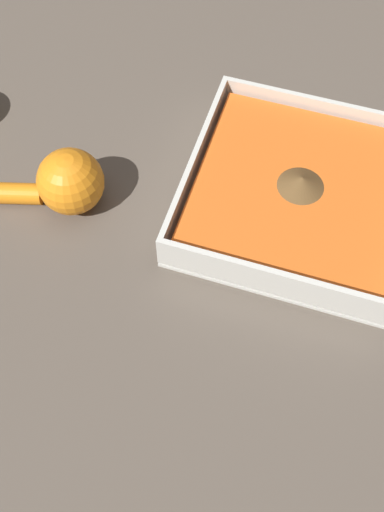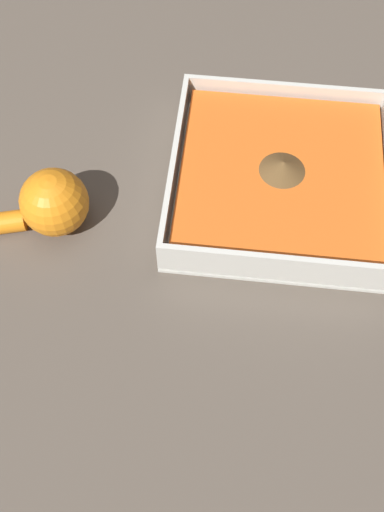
% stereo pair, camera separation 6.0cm
% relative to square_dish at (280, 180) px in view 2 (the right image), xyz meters
% --- Properties ---
extents(ground_plane, '(4.00, 4.00, 0.00)m').
position_rel_square_dish_xyz_m(ground_plane, '(0.04, -0.01, -0.02)').
color(ground_plane, brown).
extents(square_dish, '(0.24, 0.24, 0.05)m').
position_rel_square_dish_xyz_m(square_dish, '(0.00, 0.00, 0.00)').
color(square_dish, silver).
rests_on(square_dish, ground_plane).
extents(lemon_squeezer, '(0.20, 0.09, 0.07)m').
position_rel_square_dish_xyz_m(lemon_squeezer, '(-0.25, -0.07, 0.01)').
color(lemon_squeezer, orange).
rests_on(lemon_squeezer, ground_plane).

